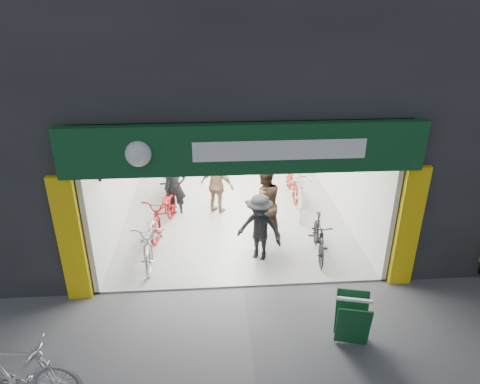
{
  "coord_description": "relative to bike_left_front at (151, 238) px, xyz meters",
  "views": [
    {
      "loc": [
        -0.59,
        -7.14,
        5.46
      ],
      "look_at": [
        0.04,
        1.5,
        1.47
      ],
      "focal_mm": 32.0,
      "sensor_mm": 36.0,
      "label": 1
    }
  ],
  "objects": [
    {
      "name": "ground",
      "position": [
        1.97,
        -1.26,
        -0.53
      ],
      "size": [
        60.0,
        60.0,
        0.0
      ],
      "primitive_type": "plane",
      "color": "#56565B",
      "rests_on": "ground"
    },
    {
      "name": "building",
      "position": [
        2.88,
        3.73,
        3.79
      ],
      "size": [
        17.0,
        10.27,
        8.0
      ],
      "color": "#232326",
      "rests_on": "ground"
    },
    {
      "name": "bike_left_front",
      "position": [
        0.0,
        0.0,
        0.0
      ],
      "size": [
        0.74,
        2.02,
        1.05
      ],
      "primitive_type": "imported",
      "rotation": [
        0.0,
        0.0,
        0.02
      ],
      "color": "#A1A1A6",
      "rests_on": "ground"
    },
    {
      "name": "bike_left_midfront",
      "position": [
        0.17,
        2.85,
        0.07
      ],
      "size": [
        0.7,
        2.03,
        1.2
      ],
      "primitive_type": "imported",
      "rotation": [
        0.0,
        0.0,
        0.07
      ],
      "color": "black",
      "rests_on": "ground"
    },
    {
      "name": "bike_left_midback",
      "position": [
        0.17,
        1.23,
        0.0
      ],
      "size": [
        1.1,
        2.11,
        1.06
      ],
      "primitive_type": "imported",
      "rotation": [
        0.0,
        0.0,
        -0.21
      ],
      "color": "#9C0E0E",
      "rests_on": "ground"
    },
    {
      "name": "bike_left_back",
      "position": [
        0.17,
        3.36,
        0.03
      ],
      "size": [
        0.58,
        1.87,
        1.11
      ],
      "primitive_type": "imported",
      "rotation": [
        0.0,
        0.0,
        -0.03
      ],
      "color": "#A3A4A7",
      "rests_on": "ground"
    },
    {
      "name": "bike_right_front",
      "position": [
        3.77,
        -0.18,
        -0.04
      ],
      "size": [
        0.64,
        1.65,
        0.97
      ],
      "primitive_type": "imported",
      "rotation": [
        0.0,
        0.0,
        -0.12
      ],
      "color": "black",
      "rests_on": "ground"
    },
    {
      "name": "bike_right_mid",
      "position": [
        3.77,
        2.98,
        -0.11
      ],
      "size": [
        0.58,
        1.61,
        0.84
      ],
      "primitive_type": "imported",
      "rotation": [
        0.0,
        0.0,
        -0.01
      ],
      "color": "#9B1E0E",
      "rests_on": "ground"
    },
    {
      "name": "bike_right_back",
      "position": [
        3.77,
        2.03,
        0.06
      ],
      "size": [
        0.84,
        2.01,
        1.17
      ],
      "primitive_type": "imported",
      "rotation": [
        0.0,
        0.0,
        -0.15
      ],
      "color": "#B2B2B7",
      "rests_on": "ground"
    },
    {
      "name": "parked_bike",
      "position": [
        -1.5,
        -3.72,
        0.04
      ],
      "size": [
        1.94,
        0.71,
        1.14
      ],
      "primitive_type": "imported",
      "rotation": [
        0.0,
        0.0,
        1.48
      ],
      "color": "#B7B6BB",
      "rests_on": "ground"
    },
    {
      "name": "customer_a",
      "position": [
        0.41,
        2.13,
        0.27
      ],
      "size": [
        0.6,
        0.41,
        1.59
      ],
      "primitive_type": "imported",
      "rotation": [
        0.0,
        0.0,
        0.05
      ],
      "color": "black",
      "rests_on": "ground"
    },
    {
      "name": "customer_b",
      "position": [
        2.6,
        0.65,
        0.43
      ],
      "size": [
        1.07,
        0.91,
        1.92
      ],
      "primitive_type": "imported",
      "rotation": [
        0.0,
        0.0,
        3.36
      ],
      "color": "#3B2A1B",
      "rests_on": "ground"
    },
    {
      "name": "customer_c",
      "position": [
        2.41,
        -0.26,
        0.28
      ],
      "size": [
        1.2,
        1.03,
        1.61
      ],
      "primitive_type": "imported",
      "rotation": [
        0.0,
        0.0,
        -0.51
      ],
      "color": "black",
      "rests_on": "ground"
    },
    {
      "name": "customer_d",
      "position": [
        1.53,
        2.1,
        0.3
      ],
      "size": [
        1.04,
        0.82,
        1.65
      ],
      "primitive_type": "imported",
      "rotation": [
        0.0,
        0.0,
        2.63
      ],
      "color": "#8E6D53",
      "rests_on": "ground"
    },
    {
      "name": "sandwich_board",
      "position": [
        3.7,
        -2.86,
        -0.05
      ],
      "size": [
        0.67,
        0.69,
        0.86
      ],
      "rotation": [
        0.0,
        0.0,
        -0.24
      ],
      "color": "#104120",
      "rests_on": "ground"
    }
  ]
}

